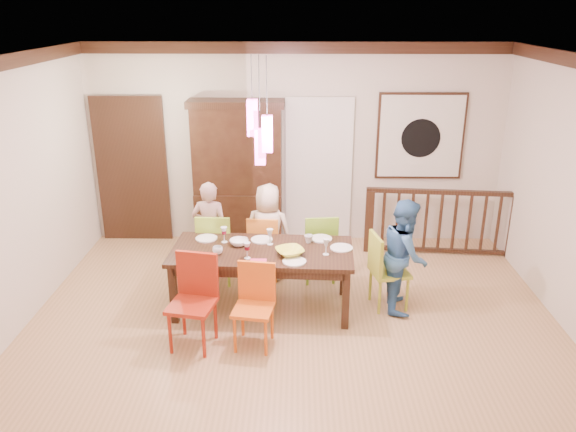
{
  "coord_description": "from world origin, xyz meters",
  "views": [
    {
      "loc": [
        0.04,
        -5.49,
        3.37
      ],
      "look_at": [
        -0.07,
        0.46,
        1.12
      ],
      "focal_mm": 35.0,
      "sensor_mm": 36.0,
      "label": 1
    }
  ],
  "objects_px": {
    "china_hutch": "(238,174)",
    "person_far_mid": "(268,232)",
    "dining_table": "(262,256)",
    "person_far_left": "(210,230)",
    "person_end_right": "(405,255)",
    "chair_end_right": "(390,266)",
    "chair_far_left": "(216,242)",
    "balustrade": "(440,221)"
  },
  "relations": [
    {
      "from": "china_hutch",
      "to": "person_far_mid",
      "type": "height_order",
      "value": "china_hutch"
    },
    {
      "from": "person_far_mid",
      "to": "dining_table",
      "type": "bearing_deg",
      "value": 98.54
    },
    {
      "from": "dining_table",
      "to": "person_far_left",
      "type": "xyz_separation_m",
      "value": [
        -0.72,
        0.83,
        -0.02
      ]
    },
    {
      "from": "person_end_right",
      "to": "dining_table",
      "type": "bearing_deg",
      "value": 97.16
    },
    {
      "from": "chair_end_right",
      "to": "person_far_left",
      "type": "distance_m",
      "value": 2.34
    },
    {
      "from": "person_far_mid",
      "to": "person_end_right",
      "type": "distance_m",
      "value": 1.78
    },
    {
      "from": "chair_far_left",
      "to": "chair_end_right",
      "type": "relative_size",
      "value": 1.03
    },
    {
      "from": "balustrade",
      "to": "person_far_left",
      "type": "relative_size",
      "value": 1.64
    },
    {
      "from": "chair_end_right",
      "to": "person_end_right",
      "type": "distance_m",
      "value": 0.21
    },
    {
      "from": "chair_end_right",
      "to": "person_far_mid",
      "type": "height_order",
      "value": "person_far_mid"
    },
    {
      "from": "chair_far_left",
      "to": "person_far_left",
      "type": "bearing_deg",
      "value": -55.36
    },
    {
      "from": "china_hutch",
      "to": "person_end_right",
      "type": "distance_m",
      "value": 2.85
    },
    {
      "from": "person_far_mid",
      "to": "chair_end_right",
      "type": "bearing_deg",
      "value": 164.05
    },
    {
      "from": "china_hutch",
      "to": "balustrade",
      "type": "distance_m",
      "value": 2.97
    },
    {
      "from": "dining_table",
      "to": "person_end_right",
      "type": "relative_size",
      "value": 1.58
    },
    {
      "from": "china_hutch",
      "to": "balustrade",
      "type": "xyz_separation_m",
      "value": [
        2.89,
        -0.35,
        -0.58
      ]
    },
    {
      "from": "china_hutch",
      "to": "person_far_mid",
      "type": "bearing_deg",
      "value": -66.92
    },
    {
      "from": "balustrade",
      "to": "person_far_mid",
      "type": "relative_size",
      "value": 1.67
    },
    {
      "from": "china_hutch",
      "to": "person_far_left",
      "type": "distance_m",
      "value": 1.22
    },
    {
      "from": "chair_far_left",
      "to": "china_hutch",
      "type": "distance_m",
      "value": 1.37
    },
    {
      "from": "dining_table",
      "to": "chair_far_left",
      "type": "height_order",
      "value": "chair_far_left"
    },
    {
      "from": "chair_end_right",
      "to": "balustrade",
      "type": "bearing_deg",
      "value": -43.2
    },
    {
      "from": "dining_table",
      "to": "chair_far_left",
      "type": "xyz_separation_m",
      "value": [
        -0.63,
        0.69,
        -0.12
      ]
    },
    {
      "from": "person_far_mid",
      "to": "person_end_right",
      "type": "bearing_deg",
      "value": 165.77
    },
    {
      "from": "person_far_left",
      "to": "person_end_right",
      "type": "xyz_separation_m",
      "value": [
        2.36,
        -0.78,
        0.02
      ]
    },
    {
      "from": "person_far_left",
      "to": "china_hutch",
      "type": "bearing_deg",
      "value": -96.91
    },
    {
      "from": "chair_far_left",
      "to": "person_far_left",
      "type": "distance_m",
      "value": 0.2
    },
    {
      "from": "dining_table",
      "to": "balustrade",
      "type": "bearing_deg",
      "value": 35.98
    },
    {
      "from": "chair_far_left",
      "to": "person_far_mid",
      "type": "xyz_separation_m",
      "value": [
        0.65,
        0.11,
        0.1
      ]
    },
    {
      "from": "china_hutch",
      "to": "person_end_right",
      "type": "xyz_separation_m",
      "value": [
        2.1,
        -1.89,
        -0.41
      ]
    },
    {
      "from": "person_end_right",
      "to": "chair_far_left",
      "type": "bearing_deg",
      "value": 79.71
    },
    {
      "from": "chair_far_left",
      "to": "person_end_right",
      "type": "xyz_separation_m",
      "value": [
        2.27,
        -0.63,
        0.13
      ]
    },
    {
      "from": "person_far_mid",
      "to": "person_far_left",
      "type": "bearing_deg",
      "value": 7.62
    },
    {
      "from": "person_far_mid",
      "to": "china_hutch",
      "type": "bearing_deg",
      "value": -56.48
    },
    {
      "from": "chair_end_right",
      "to": "balustrade",
      "type": "relative_size",
      "value": 0.43
    },
    {
      "from": "china_hutch",
      "to": "person_far_mid",
      "type": "distance_m",
      "value": 1.32
    },
    {
      "from": "balustrade",
      "to": "chair_end_right",
      "type": "bearing_deg",
      "value": -116.92
    },
    {
      "from": "person_far_left",
      "to": "dining_table",
      "type": "bearing_deg",
      "value": 137.22
    },
    {
      "from": "chair_end_right",
      "to": "china_hutch",
      "type": "xyz_separation_m",
      "value": [
        -1.95,
        1.87,
        0.55
      ]
    },
    {
      "from": "chair_far_left",
      "to": "china_hutch",
      "type": "relative_size",
      "value": 0.44
    },
    {
      "from": "balustrade",
      "to": "person_end_right",
      "type": "bearing_deg",
      "value": -112.24
    },
    {
      "from": "person_far_left",
      "to": "person_end_right",
      "type": "distance_m",
      "value": 2.49
    }
  ]
}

